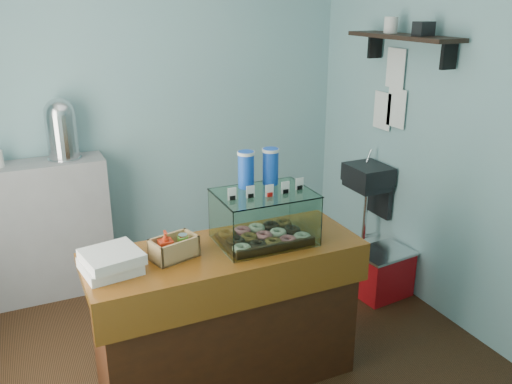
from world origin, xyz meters
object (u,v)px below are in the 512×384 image
coffee_urn (61,128)px  red_cooler (382,273)px  counter (227,315)px  display_case (263,213)px

coffee_urn → red_cooler: size_ratio=0.99×
counter → coffee_urn: coffee_urn is taller
red_cooler → coffee_urn: bearing=146.1°
display_case → counter: bearing=-171.3°
display_case → coffee_urn: 1.84m
coffee_urn → counter: bearing=-66.9°
counter → red_cooler: counter is taller
coffee_urn → red_cooler: bearing=-27.9°
display_case → red_cooler: bearing=18.5°
coffee_urn → red_cooler: 2.73m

